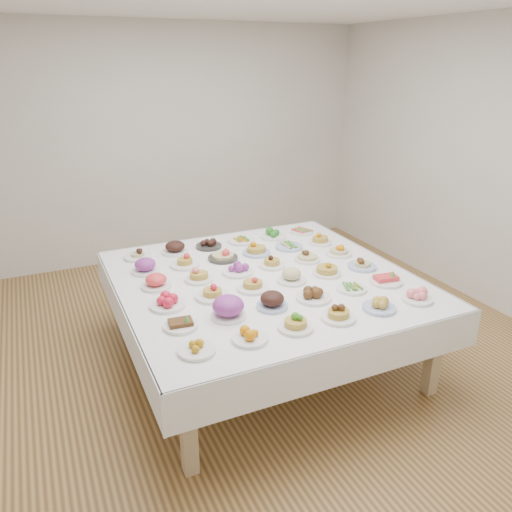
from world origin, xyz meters
name	(u,v)px	position (x,y,z in m)	size (l,w,h in m)	color
room_envelope	(255,135)	(0.00, 0.00, 1.83)	(5.02, 5.02, 2.81)	#A77F45
display_table	(264,285)	(-0.03, -0.24, 0.69)	(2.28, 2.28, 0.75)	white
dish_0	(197,347)	(-0.86, -1.06, 0.79)	(0.23, 0.23, 0.09)	white
dish_1	(250,334)	(-0.52, -1.07, 0.79)	(0.22, 0.22, 0.10)	white
dish_2	(296,321)	(-0.20, -1.07, 0.81)	(0.23, 0.23, 0.13)	white
dish_3	(339,311)	(0.12, -1.07, 0.81)	(0.23, 0.23, 0.13)	white
dish_4	(379,303)	(0.46, -1.07, 0.80)	(0.23, 0.23, 0.10)	#4C66B2
dish_5	(417,295)	(0.79, -1.08, 0.79)	(0.22, 0.22, 0.10)	white
dish_6	(181,322)	(-0.87, -0.74, 0.79)	(0.22, 0.22, 0.10)	white
dish_7	(228,307)	(-0.53, -0.74, 0.83)	(0.23, 0.23, 0.15)	white
dish_8	(272,300)	(-0.20, -0.74, 0.81)	(0.22, 0.22, 0.12)	#4C66B2
dish_9	(314,293)	(0.13, -0.74, 0.80)	(0.25, 0.25, 0.11)	white
dish_10	(352,288)	(0.47, -0.73, 0.77)	(0.22, 0.22, 0.05)	white
dish_11	(386,277)	(0.79, -0.73, 0.80)	(0.25, 0.25, 0.12)	white
dish_12	(167,299)	(-0.87, -0.42, 0.81)	(0.25, 0.25, 0.12)	white
dish_13	(212,290)	(-0.53, -0.42, 0.81)	(0.25, 0.25, 0.13)	white
dish_14	(253,282)	(-0.21, -0.41, 0.81)	(0.24, 0.24, 0.13)	white
dish_15	(292,275)	(0.13, -0.41, 0.81)	(0.23, 0.23, 0.13)	white
dish_16	(327,268)	(0.45, -0.40, 0.81)	(0.23, 0.23, 0.13)	white
dish_17	(362,262)	(0.80, -0.41, 0.80)	(0.24, 0.24, 0.12)	#4C66B2
dish_18	(156,280)	(-0.86, -0.07, 0.81)	(0.23, 0.23, 0.12)	white
dish_19	(199,274)	(-0.52, -0.09, 0.80)	(0.22, 0.22, 0.12)	white
dish_20	(238,267)	(-0.19, -0.08, 0.80)	(0.25, 0.25, 0.12)	white
dish_21	(272,261)	(0.12, -0.07, 0.80)	(0.22, 0.22, 0.12)	white
dish_22	(307,254)	(0.46, -0.08, 0.81)	(0.22, 0.22, 0.13)	white
dish_23	(339,249)	(0.79, -0.07, 0.81)	(0.23, 0.23, 0.13)	white
dish_24	(145,265)	(-0.87, 0.25, 0.81)	(0.22, 0.22, 0.13)	white
dish_25	(185,260)	(-0.53, 0.25, 0.81)	(0.25, 0.25, 0.13)	white
dish_26	(223,252)	(-0.19, 0.25, 0.82)	(0.28, 0.28, 0.15)	#2C2A27
dish_27	(257,247)	(0.13, 0.25, 0.82)	(0.25, 0.25, 0.14)	#4C66B2
dish_28	(289,245)	(0.46, 0.26, 0.78)	(0.25, 0.25, 0.06)	#4C66B2
dish_29	(320,238)	(0.79, 0.24, 0.81)	(0.22, 0.22, 0.12)	white
dish_30	(138,253)	(-0.86, 0.59, 0.80)	(0.24, 0.24, 0.12)	white
dish_31	(175,245)	(-0.52, 0.58, 0.83)	(0.24, 0.24, 0.15)	white
dish_32	(209,244)	(-0.20, 0.58, 0.79)	(0.23, 0.23, 0.09)	#2C2A27
dish_33	(242,240)	(0.13, 0.59, 0.77)	(0.25, 0.25, 0.05)	white
dish_34	(274,233)	(0.46, 0.58, 0.80)	(0.25, 0.25, 0.12)	white
dish_35	(302,231)	(0.79, 0.59, 0.77)	(0.23, 0.22, 0.05)	white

